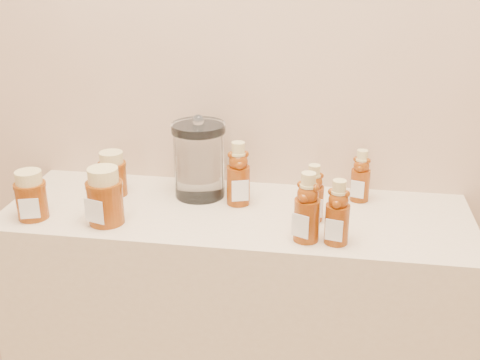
% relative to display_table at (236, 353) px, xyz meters
% --- Properties ---
extents(wall_back, '(3.50, 0.02, 2.70)m').
position_rel_display_table_xyz_m(wall_back, '(0.00, 0.20, 0.90)').
color(wall_back, tan).
rests_on(wall_back, ground).
extents(display_table, '(1.20, 0.40, 0.90)m').
position_rel_display_table_xyz_m(display_table, '(0.00, 0.00, 0.00)').
color(display_table, beige).
rests_on(display_table, ground).
extents(bear_bottle_back_left, '(0.08, 0.08, 0.19)m').
position_rel_display_table_xyz_m(bear_bottle_back_left, '(-0.00, 0.05, 0.55)').
color(bear_bottle_back_left, '#6A2908').
rests_on(bear_bottle_back_left, display_table).
extents(bear_bottle_back_mid, '(0.07, 0.07, 0.16)m').
position_rel_display_table_xyz_m(bear_bottle_back_mid, '(0.20, -0.02, 0.53)').
color(bear_bottle_back_mid, '#6A2908').
rests_on(bear_bottle_back_mid, display_table).
extents(bear_bottle_back_right, '(0.07, 0.07, 0.16)m').
position_rel_display_table_xyz_m(bear_bottle_back_right, '(0.32, 0.12, 0.53)').
color(bear_bottle_back_right, '#6A2908').
rests_on(bear_bottle_back_right, display_table).
extents(bear_bottle_front_left, '(0.09, 0.09, 0.19)m').
position_rel_display_table_xyz_m(bear_bottle_front_left, '(0.19, -0.13, 0.54)').
color(bear_bottle_front_left, '#6A2908').
rests_on(bear_bottle_front_left, display_table).
extents(bear_bottle_front_right, '(0.07, 0.07, 0.18)m').
position_rel_display_table_xyz_m(bear_bottle_front_right, '(0.26, -0.13, 0.54)').
color(bear_bottle_front_right, '#6A2908').
rests_on(bear_bottle_front_right, display_table).
extents(honey_jar_left, '(0.10, 0.10, 0.12)m').
position_rel_display_table_xyz_m(honey_jar_left, '(-0.50, -0.12, 0.51)').
color(honey_jar_left, '#6A2908').
rests_on(honey_jar_left, display_table).
extents(honey_jar_back, '(0.09, 0.09, 0.12)m').
position_rel_display_table_xyz_m(honey_jar_back, '(-0.35, 0.06, 0.51)').
color(honey_jar_back, '#6A2908').
rests_on(honey_jar_back, display_table).
extents(honey_jar_front, '(0.11, 0.11, 0.14)m').
position_rel_display_table_xyz_m(honey_jar_front, '(-0.30, -0.11, 0.52)').
color(honey_jar_front, '#6A2908').
rests_on(honey_jar_front, display_table).
extents(glass_canister, '(0.16, 0.16, 0.22)m').
position_rel_display_table_xyz_m(glass_canister, '(-0.11, 0.09, 0.56)').
color(glass_canister, white).
rests_on(glass_canister, display_table).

